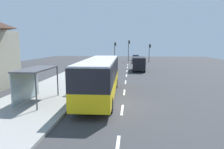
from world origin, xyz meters
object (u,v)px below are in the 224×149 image
object	(u,v)px
white_van	(139,63)
recycling_bin_orange	(76,86)
traffic_light_near_side	(150,50)
recycling_bin_yellow	(71,89)
bus_shelter	(33,76)
bus	(100,76)
sedan_far	(136,57)
traffic_light_median	(129,48)
sedan_near	(136,59)
traffic_light_far_side	(115,49)
recycling_bin_blue	(73,87)

from	to	relation	value
white_van	recycling_bin_orange	xyz separation A→B (m)	(-6.40, -15.98, -0.69)
traffic_light_near_side	white_van	bearing A→B (deg)	-101.61
recycling_bin_yellow	bus_shelter	xyz separation A→B (m)	(-2.21, -2.18, 1.44)
bus	traffic_light_near_side	xyz separation A→B (m)	(7.22, 33.39, 1.18)
sedan_far	recycling_bin_yellow	xyz separation A→B (m)	(-6.50, -39.54, -0.14)
recycling_bin_yellow	bus_shelter	distance (m)	3.42
white_van	traffic_light_median	distance (m)	17.93
sedan_near	sedan_far	world-z (taller)	same
sedan_far	bus_shelter	xyz separation A→B (m)	(-8.71, -41.72, 1.31)
sedan_near	traffic_light_far_side	world-z (taller)	traffic_light_far_side
recycling_bin_yellow	white_van	bearing A→B (deg)	69.78
sedan_near	traffic_light_median	distance (m)	4.47
bus	traffic_light_median	world-z (taller)	traffic_light_median
bus_shelter	traffic_light_far_side	bearing A→B (deg)	84.81
traffic_light_median	traffic_light_far_side	bearing A→B (deg)	-167.10
recycling_bin_yellow	traffic_light_near_side	world-z (taller)	traffic_light_near_side
sedan_far	recycling_bin_orange	size ratio (longest dim) A/B	4.64
bus	bus_shelter	world-z (taller)	bus
recycling_bin_blue	traffic_light_far_side	distance (m)	33.69
sedan_near	traffic_light_median	bearing A→B (deg)	123.34
bus	sedan_far	xyz separation A→B (m)	(4.01, 39.46, -1.05)
recycling_bin_yellow	traffic_light_near_side	bearing A→B (deg)	73.83
traffic_light_far_side	bus_shelter	bearing A→B (deg)	-95.19
white_van	recycling_bin_yellow	bearing A→B (deg)	-110.22
sedan_near	traffic_light_far_side	size ratio (longest dim) A/B	0.91
recycling_bin_orange	recycling_bin_yellow	bearing A→B (deg)	-90.00
sedan_far	traffic_light_near_side	size ratio (longest dim) A/B	0.98
white_van	bus_shelter	size ratio (longest dim) A/B	1.31
traffic_light_near_side	traffic_light_far_side	world-z (taller)	traffic_light_far_side
white_van	sedan_far	bearing A→B (deg)	89.74
sedan_far	recycling_bin_yellow	size ratio (longest dim) A/B	4.64
white_van	recycling_bin_yellow	distance (m)	18.53
white_van	bus	bearing A→B (deg)	-102.75
recycling_bin_orange	traffic_light_median	size ratio (longest dim) A/B	0.17
traffic_light_median	recycling_bin_yellow	bearing A→B (deg)	-97.46
sedan_near	traffic_light_far_side	distance (m)	6.31
bus	traffic_light_far_side	distance (m)	34.25
recycling_bin_blue	traffic_light_far_side	bearing A→B (deg)	88.12
recycling_bin_orange	traffic_light_near_side	distance (m)	33.59
recycling_bin_blue	traffic_light_far_side	world-z (taller)	traffic_light_far_side
traffic_light_near_side	traffic_light_median	distance (m)	5.39
recycling_bin_yellow	traffic_light_far_side	world-z (taller)	traffic_light_far_side
white_van	bus_shelter	bearing A→B (deg)	-113.77
bus	traffic_light_near_side	distance (m)	34.18
traffic_light_far_side	traffic_light_median	world-z (taller)	traffic_light_median
recycling_bin_yellow	traffic_light_median	bearing A→B (deg)	82.54
sedan_far	traffic_light_far_side	bearing A→B (deg)	-135.69
white_van	sedan_far	xyz separation A→B (m)	(0.10, 22.16, -0.55)
recycling_bin_orange	bus_shelter	bearing A→B (deg)	-121.71
white_van	traffic_light_far_side	world-z (taller)	traffic_light_far_side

